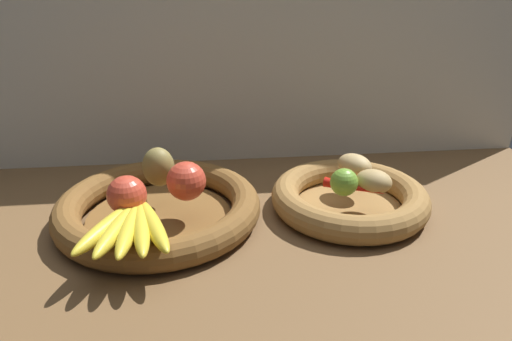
% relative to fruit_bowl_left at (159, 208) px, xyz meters
% --- Properties ---
extents(ground_plane, '(1.40, 0.90, 0.03)m').
position_rel_fruit_bowl_left_xyz_m(ground_plane, '(0.21, 0.01, -0.04)').
color(ground_plane, brown).
extents(back_wall, '(1.40, 0.03, 0.55)m').
position_rel_fruit_bowl_left_xyz_m(back_wall, '(0.21, 0.31, 0.25)').
color(back_wall, silver).
rests_on(back_wall, ground_plane).
extents(fruit_bowl_left, '(0.39, 0.39, 0.05)m').
position_rel_fruit_bowl_left_xyz_m(fruit_bowl_left, '(0.00, 0.00, 0.00)').
color(fruit_bowl_left, brown).
rests_on(fruit_bowl_left, ground_plane).
extents(fruit_bowl_right, '(0.31, 0.31, 0.05)m').
position_rel_fruit_bowl_left_xyz_m(fruit_bowl_right, '(0.37, 0.00, 0.00)').
color(fruit_bowl_right, olive).
rests_on(fruit_bowl_right, ground_plane).
extents(apple_red_front, '(0.07, 0.07, 0.07)m').
position_rel_fruit_bowl_left_xyz_m(apple_red_front, '(-0.04, -0.07, 0.06)').
color(apple_red_front, '#CC422D').
rests_on(apple_red_front, fruit_bowl_left).
extents(apple_red_right, '(0.07, 0.07, 0.07)m').
position_rel_fruit_bowl_left_xyz_m(apple_red_right, '(0.06, -0.02, 0.07)').
color(apple_red_right, '#CC422D').
rests_on(apple_red_right, fruit_bowl_left).
extents(pear_brown, '(0.07, 0.07, 0.08)m').
position_rel_fruit_bowl_left_xyz_m(pear_brown, '(0.00, 0.04, 0.07)').
color(pear_brown, olive).
rests_on(pear_brown, fruit_bowl_left).
extents(banana_bunch_front, '(0.16, 0.19, 0.03)m').
position_rel_fruit_bowl_left_xyz_m(banana_bunch_front, '(-0.03, -0.14, 0.04)').
color(banana_bunch_front, yellow).
rests_on(banana_bunch_front, fruit_bowl_left).
extents(potato_back, '(0.09, 0.09, 0.04)m').
position_rel_fruit_bowl_left_xyz_m(potato_back, '(0.39, 0.05, 0.05)').
color(potato_back, tan).
rests_on(potato_back, fruit_bowl_right).
extents(potato_small, '(0.09, 0.09, 0.04)m').
position_rel_fruit_bowl_left_xyz_m(potato_small, '(0.41, -0.03, 0.05)').
color(potato_small, tan).
rests_on(potato_small, fruit_bowl_right).
extents(lime_near, '(0.05, 0.05, 0.05)m').
position_rel_fruit_bowl_left_xyz_m(lime_near, '(0.35, -0.04, 0.06)').
color(lime_near, '#6B9E33').
rests_on(lime_near, fruit_bowl_right).
extents(chili_pepper, '(0.11, 0.08, 0.02)m').
position_rel_fruit_bowl_left_xyz_m(chili_pepper, '(0.37, -0.03, 0.04)').
color(chili_pepper, red).
rests_on(chili_pepper, fruit_bowl_right).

